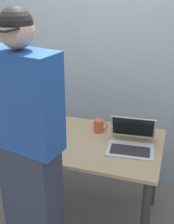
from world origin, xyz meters
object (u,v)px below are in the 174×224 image
at_px(laptop, 131,141).
at_px(beer_bottle_amber, 35,110).
at_px(coffee_mug, 99,126).
at_px(beer_bottle_green, 28,118).
at_px(beer_bottle_dark, 40,119).
at_px(person_figure, 29,156).
at_px(beer_bottle_brown, 50,116).

height_order(laptop, beer_bottle_amber, beer_bottle_amber).
bearing_deg(coffee_mug, beer_bottle_green, -165.71).
xyz_separation_m(beer_bottle_amber, beer_bottle_dark, (0.13, -0.17, 0.01)).
distance_m(laptop, person_figure, 0.81).
distance_m(laptop, beer_bottle_dark, 0.75).
xyz_separation_m(beer_bottle_dark, beer_bottle_brown, (0.05, 0.08, 0.00)).
height_order(laptop, person_figure, person_figure).
bearing_deg(coffee_mug, laptop, -27.64).
height_order(beer_bottle_dark, coffee_mug, beer_bottle_dark).
bearing_deg(coffee_mug, beer_bottle_dark, -158.82).
height_order(beer_bottle_dark, beer_bottle_brown, beer_bottle_brown).
bearing_deg(laptop, person_figure, -134.06).
bearing_deg(person_figure, coffee_mug, 70.47).
distance_m(beer_bottle_dark, beer_bottle_brown, 0.09).
xyz_separation_m(beer_bottle_brown, person_figure, (0.14, -0.63, 0.03)).
distance_m(beer_bottle_brown, person_figure, 0.65).
bearing_deg(beer_bottle_dark, beer_bottle_brown, 56.39).
height_order(beer_bottle_brown, coffee_mug, beer_bottle_brown).
relative_size(laptop, beer_bottle_dark, 1.13).
distance_m(beer_bottle_green, coffee_mug, 0.59).
distance_m(beer_bottle_green, beer_bottle_brown, 0.18).
distance_m(beer_bottle_amber, coffee_mug, 0.59).
distance_m(beer_bottle_amber, person_figure, 0.80).
xyz_separation_m(laptop, coffee_mug, (-0.30, 0.16, 0.00)).
relative_size(laptop, person_figure, 0.21).
xyz_separation_m(beer_bottle_green, beer_bottle_dark, (0.12, -0.03, 0.02)).
height_order(beer_bottle_green, coffee_mug, beer_bottle_green).
xyz_separation_m(beer_bottle_brown, coffee_mug, (0.40, 0.10, -0.08)).
bearing_deg(coffee_mug, person_figure, -109.53).
bearing_deg(beer_bottle_dark, person_figure, -71.12).
bearing_deg(person_figure, beer_bottle_brown, 102.40).
xyz_separation_m(laptop, beer_bottle_dark, (-0.75, -0.02, 0.08)).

